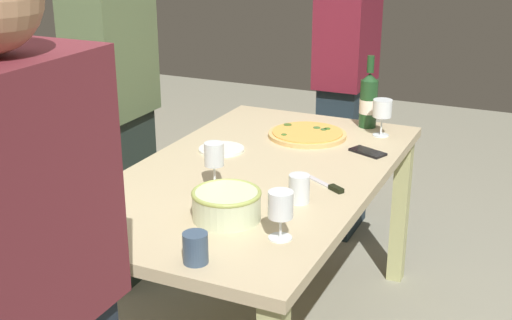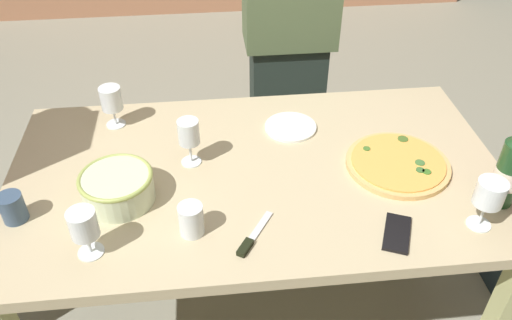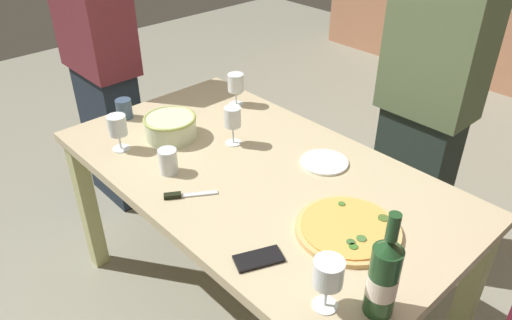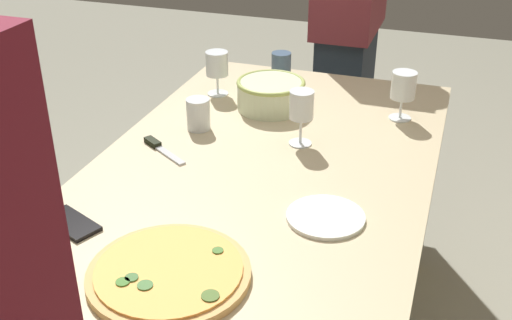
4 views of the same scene
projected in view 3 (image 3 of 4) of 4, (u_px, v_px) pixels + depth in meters
The scene contains 16 objects.
ground_plane at pixel (256, 304), 2.26m from camera, with size 8.00×8.00×0.00m, color gray.
dining_table at pixel (256, 189), 1.91m from camera, with size 1.60×0.90×0.75m.
pizza at pixel (348, 229), 1.55m from camera, with size 0.34×0.34×0.03m.
serving_bowl at pixel (170, 126), 2.04m from camera, with size 0.22×0.22×0.09m.
wine_bottle at pixel (384, 276), 1.22m from camera, with size 0.08×0.08×0.32m.
wine_glass_near_pizza at pixel (328, 275), 1.24m from camera, with size 0.08×0.08×0.16m.
wine_glass_by_bottle at pixel (118, 127), 1.93m from camera, with size 0.08×0.08×0.15m.
wine_glass_far_left at pixel (233, 118), 1.96m from camera, with size 0.07×0.07×0.16m.
wine_glass_far_right at pixel (236, 84), 2.28m from camera, with size 0.08×0.08×0.15m.
cup_amber at pixel (124, 109), 2.20m from camera, with size 0.07×0.07×0.09m, color #3A506B.
cup_ceramic at pixel (168, 161), 1.82m from camera, with size 0.07×0.07×0.10m, color white.
side_plate at pixel (324, 162), 1.89m from camera, with size 0.19×0.19×0.01m, color white.
cell_phone at pixel (259, 259), 1.44m from camera, with size 0.07×0.14×0.01m, color black.
pizza_knife at pixel (183, 195), 1.71m from camera, with size 0.12×0.17×0.02m.
person_host at pixel (427, 106), 2.13m from camera, with size 0.39×0.24×1.64m.
person_guest_left at pixel (101, 66), 2.57m from camera, with size 0.45×0.24×1.62m.
Camera 3 is at (1.14, -1.05, 1.78)m, focal length 34.24 mm.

